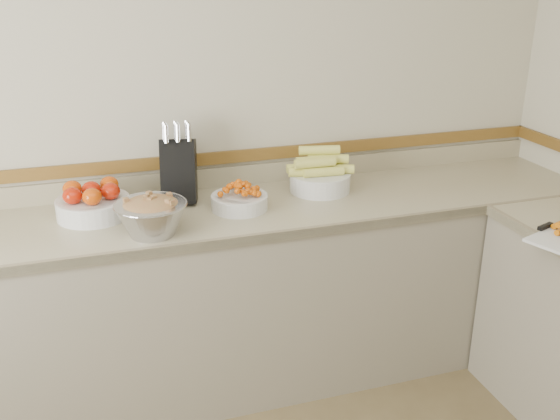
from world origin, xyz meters
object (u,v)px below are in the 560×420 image
object	(u,v)px
knife_block	(179,169)
corn_bowl	(320,176)
rhubarb_bowl	(151,215)
tomato_bowl	(93,203)
cherry_tomato_bowl	(240,199)

from	to	relation	value
knife_block	corn_bowl	bearing A→B (deg)	-5.14
rhubarb_bowl	corn_bowl	bearing A→B (deg)	19.25
tomato_bowl	cherry_tomato_bowl	xyz separation A→B (m)	(0.63, -0.10, -0.02)
knife_block	corn_bowl	size ratio (longest dim) A/B	1.17
knife_block	rhubarb_bowl	world-z (taller)	knife_block
cherry_tomato_bowl	rhubarb_bowl	distance (m)	0.45
tomato_bowl	corn_bowl	bearing A→B (deg)	0.91
knife_block	corn_bowl	xyz separation A→B (m)	(0.67, -0.06, -0.08)
cherry_tomato_bowl	corn_bowl	xyz separation A→B (m)	(0.43, 0.12, 0.03)
tomato_bowl	rhubarb_bowl	world-z (taller)	rhubarb_bowl
cherry_tomato_bowl	corn_bowl	size ratio (longest dim) A/B	0.78
tomato_bowl	rhubarb_bowl	xyz separation A→B (m)	(0.22, -0.28, 0.02)
cherry_tomato_bowl	corn_bowl	bearing A→B (deg)	15.62
knife_block	cherry_tomato_bowl	xyz separation A→B (m)	(0.24, -0.18, -0.11)
knife_block	cherry_tomato_bowl	bearing A→B (deg)	-37.21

